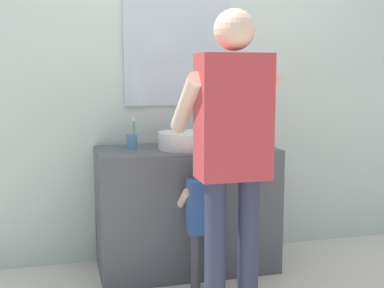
# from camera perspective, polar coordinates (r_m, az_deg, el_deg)

# --- Properties ---
(ground_plane) EXTENTS (14.00, 14.00, 0.00)m
(ground_plane) POSITION_cam_1_polar(r_m,az_deg,el_deg) (3.33, 0.69, -15.41)
(ground_plane) COLOR silver
(back_wall) EXTENTS (4.40, 0.10, 2.70)m
(back_wall) POSITION_cam_1_polar(r_m,az_deg,el_deg) (3.65, -1.91, 8.50)
(back_wall) COLOR silver
(back_wall) RESTS_ON ground
(vanity_cabinet) EXTENTS (1.17, 0.54, 0.82)m
(vanity_cabinet) POSITION_cam_1_polar(r_m,az_deg,el_deg) (3.46, -0.64, -7.22)
(vanity_cabinet) COLOR #4C5156
(vanity_cabinet) RESTS_ON ground
(sink_basin) EXTENTS (0.38, 0.38, 0.11)m
(sink_basin) POSITION_cam_1_polar(r_m,az_deg,el_deg) (3.35, -0.57, 0.44)
(sink_basin) COLOR white
(sink_basin) RESTS_ON vanity_cabinet
(faucet) EXTENTS (0.18, 0.14, 0.18)m
(faucet) POSITION_cam_1_polar(r_m,az_deg,el_deg) (3.56, -1.47, 1.31)
(faucet) COLOR #B7BABF
(faucet) RESTS_ON vanity_cabinet
(toothbrush_cup) EXTENTS (0.07, 0.07, 0.21)m
(toothbrush_cup) POSITION_cam_1_polar(r_m,az_deg,el_deg) (3.37, -6.71, 0.39)
(toothbrush_cup) COLOR #4C8EB2
(toothbrush_cup) RESTS_ON vanity_cabinet
(child_toddler) EXTENTS (0.25, 0.25, 0.81)m
(child_toddler) POSITION_cam_1_polar(r_m,az_deg,el_deg) (3.07, 1.22, -7.81)
(child_toddler) COLOR #47474C
(child_toddler) RESTS_ON ground
(adult_parent) EXTENTS (0.51, 0.54, 1.64)m
(adult_parent) POSITION_cam_1_polar(r_m,az_deg,el_deg) (2.73, 4.47, 0.91)
(adult_parent) COLOR #2D334C
(adult_parent) RESTS_ON ground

